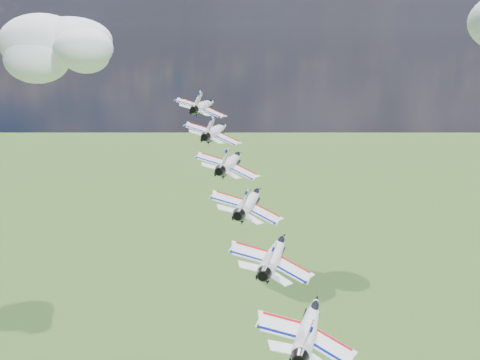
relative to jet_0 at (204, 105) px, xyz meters
The scene contains 7 objects.
cloud_left 111.18m from the jet_0, 146.08° to the left, with size 45.12×35.45×17.73m, color white.
jet_0 is the anchor object (origin of this frame).
jet_1 11.89m from the jet_0, 50.34° to the right, with size 8.90×13.18×3.94m, color silver, non-canonical shape.
jet_2 23.78m from the jet_0, 50.34° to the right, with size 8.90×13.18×3.94m, color white, non-canonical shape.
jet_3 35.67m from the jet_0, 50.34° to the right, with size 8.90×13.18×3.94m, color white, non-canonical shape.
jet_4 47.56m from the jet_0, 50.34° to the right, with size 8.90×13.18×3.94m, color white, non-canonical shape.
jet_5 59.45m from the jet_0, 50.34° to the right, with size 8.90×13.18×3.94m, color white, non-canonical shape.
Camera 1 is at (23.48, -93.64, 174.90)m, focal length 45.00 mm.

